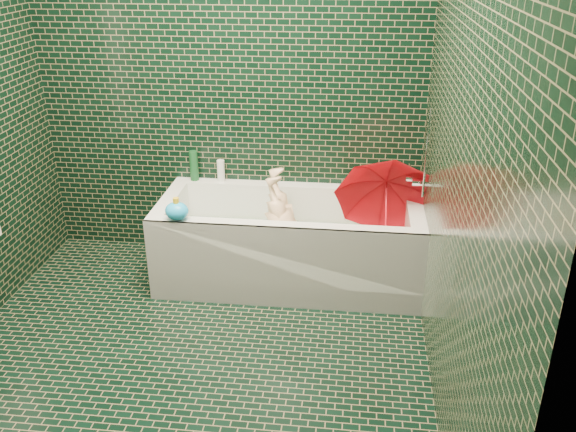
# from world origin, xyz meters

# --- Properties ---
(floor) EXTENTS (2.80, 2.80, 0.00)m
(floor) POSITION_xyz_m (0.00, 0.00, 0.00)
(floor) COLOR black
(floor) RESTS_ON ground
(wall_back) EXTENTS (2.80, 0.00, 2.80)m
(wall_back) POSITION_xyz_m (0.00, 1.40, 1.25)
(wall_back) COLOR black
(wall_back) RESTS_ON floor
(wall_right) EXTENTS (0.00, 2.80, 2.80)m
(wall_right) POSITION_xyz_m (1.30, 0.00, 1.25)
(wall_right) COLOR black
(wall_right) RESTS_ON floor
(bathtub) EXTENTS (1.70, 0.75, 0.55)m
(bathtub) POSITION_xyz_m (0.45, 1.01, 0.21)
(bathtub) COLOR white
(bathtub) RESTS_ON floor
(bath_mat) EXTENTS (1.35, 0.47, 0.01)m
(bath_mat) POSITION_xyz_m (0.45, 1.02, 0.16)
(bath_mat) COLOR green
(bath_mat) RESTS_ON bathtub
(water) EXTENTS (1.48, 0.53, 0.00)m
(water) POSITION_xyz_m (0.45, 1.02, 0.30)
(water) COLOR silver
(water) RESTS_ON bathtub
(faucet) EXTENTS (0.18, 0.19, 0.55)m
(faucet) POSITION_xyz_m (1.26, 1.02, 0.77)
(faucet) COLOR silver
(faucet) RESTS_ON wall_right
(child) EXTENTS (0.93, 0.36, 0.40)m
(child) POSITION_xyz_m (0.44, 1.01, 0.31)
(child) COLOR beige
(child) RESTS_ON bathtub
(umbrella) EXTENTS (0.76, 0.85, 0.88)m
(umbrella) POSITION_xyz_m (1.06, 0.93, 0.58)
(umbrella) COLOR red
(umbrella) RESTS_ON bathtub
(soap_bottle_a) EXTENTS (0.12, 0.12, 0.27)m
(soap_bottle_a) POSITION_xyz_m (1.15, 1.34, 0.55)
(soap_bottle_a) COLOR white
(soap_bottle_a) RESTS_ON bathtub
(soap_bottle_b) EXTENTS (0.10, 0.10, 0.17)m
(soap_bottle_b) POSITION_xyz_m (1.13, 1.32, 0.55)
(soap_bottle_b) COLOR #4E1C69
(soap_bottle_b) RESTS_ON bathtub
(soap_bottle_c) EXTENTS (0.16, 0.16, 0.17)m
(soap_bottle_c) POSITION_xyz_m (1.12, 1.34, 0.55)
(soap_bottle_c) COLOR #134520
(soap_bottle_c) RESTS_ON bathtub
(bottle_right_tall) EXTENTS (0.06, 0.06, 0.20)m
(bottle_right_tall) POSITION_xyz_m (1.13, 1.32, 0.65)
(bottle_right_tall) COLOR #134520
(bottle_right_tall) RESTS_ON bathtub
(bottle_right_pump) EXTENTS (0.05, 0.05, 0.19)m
(bottle_right_pump) POSITION_xyz_m (1.20, 1.32, 0.64)
(bottle_right_pump) COLOR silver
(bottle_right_pump) RESTS_ON bathtub
(bottle_left_tall) EXTENTS (0.06, 0.06, 0.21)m
(bottle_left_tall) POSITION_xyz_m (-0.26, 1.36, 0.66)
(bottle_left_tall) COLOR #134520
(bottle_left_tall) RESTS_ON bathtub
(bottle_left_short) EXTENTS (0.07, 0.07, 0.15)m
(bottle_left_short) POSITION_xyz_m (-0.07, 1.35, 0.63)
(bottle_left_short) COLOR white
(bottle_left_short) RESTS_ON bathtub
(rubber_duck) EXTENTS (0.12, 0.10, 0.09)m
(rubber_duck) POSITION_xyz_m (1.05, 1.34, 0.59)
(rubber_duck) COLOR gold
(rubber_duck) RESTS_ON bathtub
(bath_toy) EXTENTS (0.17, 0.16, 0.14)m
(bath_toy) POSITION_xyz_m (-0.20, 0.69, 0.61)
(bath_toy) COLOR #1BA1F4
(bath_toy) RESTS_ON bathtub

